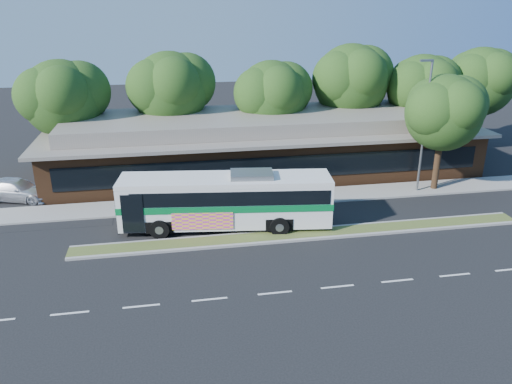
# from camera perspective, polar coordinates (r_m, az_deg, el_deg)

# --- Properties ---
(ground) EXTENTS (120.00, 120.00, 0.00)m
(ground) POSITION_cam_1_polar(r_m,az_deg,el_deg) (28.24, 5.98, -5.47)
(ground) COLOR black
(ground) RESTS_ON ground
(median_strip) EXTENTS (26.00, 1.10, 0.15)m
(median_strip) POSITION_cam_1_polar(r_m,az_deg,el_deg) (28.72, 5.66, -4.82)
(median_strip) COLOR #444F21
(median_strip) RESTS_ON ground
(sidewalk) EXTENTS (44.00, 2.60, 0.12)m
(sidewalk) POSITION_cam_1_polar(r_m,az_deg,el_deg) (33.87, 3.03, -0.67)
(sidewalk) COLOR gray
(sidewalk) RESTS_ON ground
(parking_lot) EXTENTS (14.00, 12.00, 0.01)m
(parking_lot) POSITION_cam_1_polar(r_m,az_deg,el_deg) (37.96, -25.88, -0.49)
(parking_lot) COLOR black
(parking_lot) RESTS_ON ground
(plaza_building) EXTENTS (33.20, 11.20, 4.45)m
(plaza_building) POSITION_cam_1_polar(r_m,az_deg,el_deg) (39.33, 0.90, 5.62)
(plaza_building) COLOR #502E19
(plaza_building) RESTS_ON ground
(lamp_post) EXTENTS (0.93, 0.18, 9.07)m
(lamp_post) POSITION_cam_1_polar(r_m,az_deg,el_deg) (35.47, 18.69, 7.45)
(lamp_post) COLOR slate
(lamp_post) RESTS_ON ground
(tree_bg_a) EXTENTS (6.47, 5.80, 8.63)m
(tree_bg_a) POSITION_cam_1_polar(r_m,az_deg,el_deg) (40.57, -20.70, 10.18)
(tree_bg_a) COLOR black
(tree_bg_a) RESTS_ON ground
(tree_bg_b) EXTENTS (6.69, 6.00, 9.00)m
(tree_bg_b) POSITION_cam_1_polar(r_m,az_deg,el_deg) (40.88, -9.21, 11.70)
(tree_bg_b) COLOR black
(tree_bg_b) RESTS_ON ground
(tree_bg_c) EXTENTS (6.24, 5.60, 8.26)m
(tree_bg_c) POSITION_cam_1_polar(r_m,az_deg,el_deg) (40.92, 2.31, 11.17)
(tree_bg_c) COLOR black
(tree_bg_c) RESTS_ON ground
(tree_bg_d) EXTENTS (6.91, 6.20, 9.37)m
(tree_bg_d) POSITION_cam_1_polar(r_m,az_deg,el_deg) (43.79, 11.28, 12.53)
(tree_bg_d) COLOR black
(tree_bg_d) RESTS_ON ground
(tree_bg_e) EXTENTS (6.47, 5.80, 8.50)m
(tree_bg_e) POSITION_cam_1_polar(r_m,az_deg,el_deg) (45.50, 18.85, 11.27)
(tree_bg_e) COLOR black
(tree_bg_e) RESTS_ON ground
(tree_bg_f) EXTENTS (6.69, 6.00, 8.92)m
(tree_bg_f) POSITION_cam_1_polar(r_m,az_deg,el_deg) (49.44, 24.60, 11.58)
(tree_bg_f) COLOR black
(tree_bg_f) RESTS_ON ground
(transit_bus) EXTENTS (12.40, 4.16, 3.42)m
(transit_bus) POSITION_cam_1_polar(r_m,az_deg,el_deg) (28.92, -3.37, -0.61)
(transit_bus) COLOR silver
(transit_bus) RESTS_ON ground
(sedan) EXTENTS (5.32, 3.35, 1.44)m
(sedan) POSITION_cam_1_polar(r_m,az_deg,el_deg) (37.07, -25.70, 0.24)
(sedan) COLOR silver
(sedan) RESTS_ON ground
(sidewalk_tree) EXTENTS (5.73, 5.14, 8.09)m
(sidewalk_tree) POSITION_cam_1_polar(r_m,az_deg,el_deg) (36.49, 21.11, 8.68)
(sidewalk_tree) COLOR black
(sidewalk_tree) RESTS_ON ground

